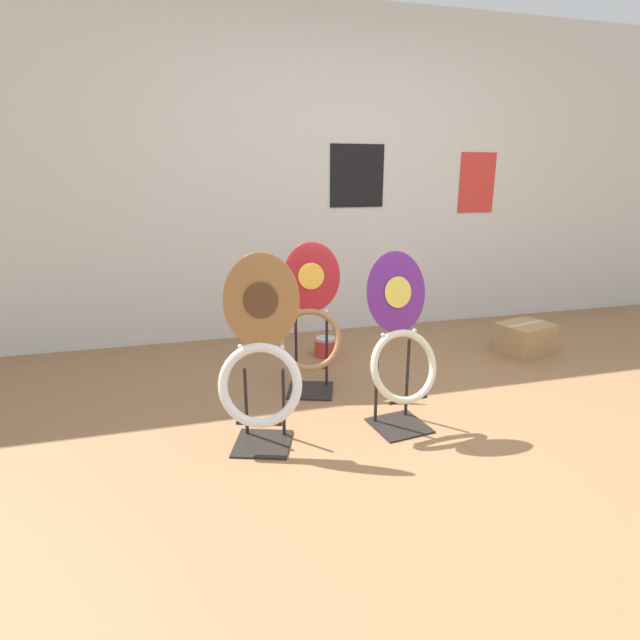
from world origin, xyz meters
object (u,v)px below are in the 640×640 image
at_px(toilet_seat_display_purple_note, 401,345).
at_px(paint_can, 326,346).
at_px(storage_box, 525,338).
at_px(toilet_seat_display_crimson_swirl, 311,320).
at_px(toilet_seat_display_woodgrain, 260,365).

xyz_separation_m(toilet_seat_display_purple_note, paint_can, (-0.08, 1.16, -0.39)).
bearing_deg(toilet_seat_display_purple_note, storage_box, 30.06).
bearing_deg(paint_can, toilet_seat_display_crimson_swirl, -114.53).
xyz_separation_m(toilet_seat_display_purple_note, storage_box, (1.42, 0.82, -0.35)).
distance_m(toilet_seat_display_crimson_swirl, toilet_seat_display_woodgrain, 0.72).
height_order(toilet_seat_display_purple_note, toilet_seat_display_crimson_swirl, toilet_seat_display_purple_note).
bearing_deg(toilet_seat_display_woodgrain, storage_box, 20.90).
distance_m(paint_can, storage_box, 1.53).
height_order(toilet_seat_display_woodgrain, paint_can, toilet_seat_display_woodgrain).
distance_m(toilet_seat_display_purple_note, storage_box, 1.67).
relative_size(toilet_seat_display_crimson_swirl, toilet_seat_display_woodgrain, 0.96).
height_order(toilet_seat_display_crimson_swirl, paint_can, toilet_seat_display_crimson_swirl).
relative_size(toilet_seat_display_purple_note, toilet_seat_display_crimson_swirl, 1.02).
bearing_deg(toilet_seat_display_crimson_swirl, paint_can, 65.47).
height_order(toilet_seat_display_crimson_swirl, storage_box, toilet_seat_display_crimson_swirl).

